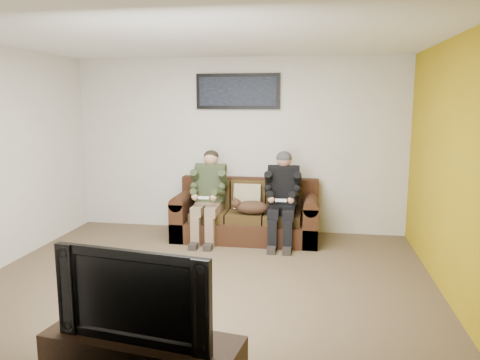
% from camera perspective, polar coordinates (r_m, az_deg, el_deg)
% --- Properties ---
extents(floor, '(5.00, 5.00, 0.00)m').
position_cam_1_polar(floor, '(5.22, -4.41, -12.49)').
color(floor, brown).
rests_on(floor, ground).
extents(ceiling, '(5.00, 5.00, 0.00)m').
position_cam_1_polar(ceiling, '(4.88, -4.82, 17.08)').
color(ceiling, silver).
rests_on(ceiling, ground).
extents(wall_back, '(5.00, 0.00, 5.00)m').
position_cam_1_polar(wall_back, '(7.07, -0.23, 4.25)').
color(wall_back, beige).
rests_on(wall_back, ground).
extents(wall_front, '(5.00, 0.00, 5.00)m').
position_cam_1_polar(wall_front, '(2.79, -15.77, -4.55)').
color(wall_front, beige).
rests_on(wall_front, ground).
extents(wall_right, '(0.00, 4.50, 4.50)m').
position_cam_1_polar(wall_right, '(4.93, 24.91, 0.97)').
color(wall_right, beige).
rests_on(wall_right, ground).
extents(accent_wall_right, '(0.00, 4.50, 4.50)m').
position_cam_1_polar(accent_wall_right, '(4.92, 24.80, 0.98)').
color(accent_wall_right, '#AB8D11').
rests_on(accent_wall_right, ground).
extents(sofa, '(2.04, 0.88, 0.83)m').
position_cam_1_polar(sofa, '(6.79, 0.85, -4.41)').
color(sofa, '#351C0F').
rests_on(sofa, ground).
extents(throw_pillow, '(0.39, 0.19, 0.39)m').
position_cam_1_polar(throw_pillow, '(6.77, 0.91, -2.05)').
color(throw_pillow, tan).
rests_on(throw_pillow, sofa).
extents(throw_blanket, '(0.42, 0.20, 0.07)m').
position_cam_1_polar(throw_blanket, '(7.05, -3.79, 0.40)').
color(throw_blanket, gray).
rests_on(throw_blanket, sofa).
extents(person_left, '(0.51, 0.87, 1.26)m').
position_cam_1_polar(person_left, '(6.64, -3.83, -1.33)').
color(person_left, '#7E664F').
rests_on(person_left, sofa).
extents(person_right, '(0.51, 0.86, 1.27)m').
position_cam_1_polar(person_right, '(6.49, 5.22, -1.58)').
color(person_right, black).
rests_on(person_right, sofa).
extents(cat, '(0.66, 0.26, 0.24)m').
position_cam_1_polar(cat, '(6.49, 1.31, -3.32)').
color(cat, '#4F301F').
rests_on(cat, sofa).
extents(framed_poster, '(1.25, 0.05, 0.52)m').
position_cam_1_polar(framed_poster, '(7.01, -0.27, 10.75)').
color(framed_poster, black).
rests_on(framed_poster, wall_back).
extents(television, '(1.09, 0.31, 0.62)m').
position_cam_1_polar(television, '(3.21, -12.07, -13.14)').
color(television, black).
rests_on(television, tv_stand).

